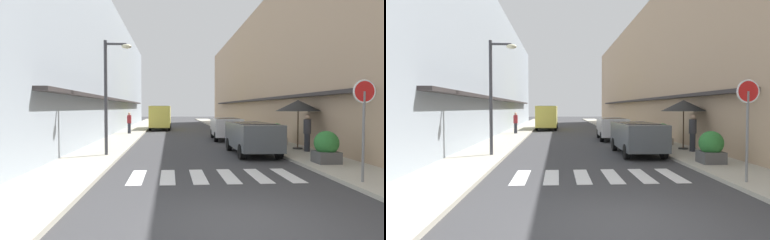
# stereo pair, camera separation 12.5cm
# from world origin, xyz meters

# --- Properties ---
(ground_plane) EXTENTS (112.30, 112.30, 0.00)m
(ground_plane) POSITION_xyz_m (0.00, 20.42, 0.00)
(ground_plane) COLOR #38383A
(sidewalk_left) EXTENTS (2.35, 71.46, 0.12)m
(sidewalk_left) POSITION_xyz_m (-4.65, 20.42, 0.06)
(sidewalk_left) COLOR #ADA899
(sidewalk_left) RESTS_ON ground_plane
(sidewalk_right) EXTENTS (2.35, 71.46, 0.12)m
(sidewalk_right) POSITION_xyz_m (4.65, 20.42, 0.06)
(sidewalk_right) COLOR #ADA899
(sidewalk_right) RESTS_ON ground_plane
(building_row_left) EXTENTS (5.50, 47.94, 10.45)m
(building_row_left) POSITION_xyz_m (-8.32, 21.97, 5.22)
(building_row_left) COLOR #939EA8
(building_row_left) RESTS_ON ground_plane
(building_row_right) EXTENTS (5.50, 47.94, 10.42)m
(building_row_right) POSITION_xyz_m (8.32, 21.97, 5.21)
(building_row_right) COLOR tan
(building_row_right) RESTS_ON ground_plane
(crosswalk) EXTENTS (5.20, 2.20, 0.01)m
(crosswalk) POSITION_xyz_m (-0.00, 4.33, 0.01)
(crosswalk) COLOR silver
(crosswalk) RESTS_ON ground_plane
(parked_car_near) EXTENTS (1.83, 4.30, 1.47)m
(parked_car_near) POSITION_xyz_m (2.43, 8.98, 0.92)
(parked_car_near) COLOR #4C5156
(parked_car_near) RESTS_ON ground_plane
(parked_car_mid) EXTENTS (1.98, 4.39, 1.47)m
(parked_car_mid) POSITION_xyz_m (2.43, 15.97, 0.92)
(parked_car_mid) COLOR silver
(parked_car_mid) RESTS_ON ground_plane
(delivery_van) EXTENTS (2.09, 5.44, 2.37)m
(delivery_van) POSITION_xyz_m (-2.28, 26.73, 1.41)
(delivery_van) COLOR #D8CC4C
(delivery_van) RESTS_ON ground_plane
(round_street_sign) EXTENTS (0.65, 0.07, 2.80)m
(round_street_sign) POSITION_xyz_m (3.93, 2.78, 2.27)
(round_street_sign) COLOR slate
(round_street_sign) RESTS_ON sidewalk_right
(street_lamp) EXTENTS (1.19, 0.28, 4.94)m
(street_lamp) POSITION_xyz_m (-3.92, 8.54, 3.17)
(street_lamp) COLOR #38383D
(street_lamp) RESTS_ON sidewalk_left
(cafe_umbrella) EXTENTS (2.20, 2.20, 2.43)m
(cafe_umbrella) POSITION_xyz_m (4.98, 9.93, 2.26)
(cafe_umbrella) COLOR #262626
(cafe_umbrella) RESTS_ON sidewalk_right
(planter_corner) EXTENTS (0.89, 0.89, 1.19)m
(planter_corner) POSITION_xyz_m (4.40, 5.83, 0.71)
(planter_corner) COLOR #4C4C4C
(planter_corner) RESTS_ON sidewalk_right
(planter_midblock) EXTENTS (0.95, 0.95, 1.17)m
(planter_midblock) POSITION_xyz_m (4.65, 12.12, 0.67)
(planter_midblock) COLOR gray
(planter_midblock) RESTS_ON sidewalk_right
(pedestrian_walking_near) EXTENTS (0.34, 0.34, 1.73)m
(pedestrian_walking_near) POSITION_xyz_m (5.06, 9.01, 1.03)
(pedestrian_walking_near) COLOR #282B33
(pedestrian_walking_near) RESTS_ON sidewalk_right
(pedestrian_walking_far) EXTENTS (0.34, 0.34, 1.68)m
(pedestrian_walking_far) POSITION_xyz_m (-4.61, 20.52, 1.01)
(pedestrian_walking_far) COLOR #282B33
(pedestrian_walking_far) RESTS_ON sidewalk_left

